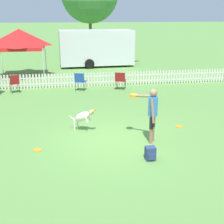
# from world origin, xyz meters

# --- Properties ---
(ground_plane) EXTENTS (240.00, 240.00, 0.00)m
(ground_plane) POSITION_xyz_m (0.00, 0.00, 0.00)
(ground_plane) COLOR #5B8C42
(handler_person) EXTENTS (0.78, 1.02, 1.67)m
(handler_person) POSITION_xyz_m (1.01, -0.26, 1.05)
(handler_person) COLOR #8C664C
(handler_person) RESTS_ON ground_plane
(leaping_dog) EXTENTS (0.97, 0.69, 0.84)m
(leaping_dog) POSITION_xyz_m (-0.97, 0.97, 0.50)
(leaping_dog) COLOR beige
(leaping_dog) RESTS_ON ground_plane
(frisbee_near_handler) EXTENTS (0.24, 0.24, 0.02)m
(frisbee_near_handler) POSITION_xyz_m (2.36, 0.82, 0.01)
(frisbee_near_handler) COLOR orange
(frisbee_near_handler) RESTS_ON ground_plane
(frisbee_near_dog) EXTENTS (0.24, 0.24, 0.02)m
(frisbee_near_dog) POSITION_xyz_m (-2.38, -0.40, 0.01)
(frisbee_near_dog) COLOR orange
(frisbee_near_dog) RESTS_ON ground_plane
(backpack_on_grass) EXTENTS (0.27, 0.27, 0.37)m
(backpack_on_grass) POSITION_xyz_m (0.67, -1.47, 0.18)
(backpack_on_grass) COLOR navy
(backpack_on_grass) RESTS_ON ground_plane
(picket_fence) EXTENTS (17.56, 0.04, 0.76)m
(picket_fence) POSITION_xyz_m (0.00, 7.51, 0.38)
(picket_fence) COLOR beige
(picket_fence) RESTS_ON ground_plane
(folding_chair_blue_left) EXTENTS (0.55, 0.57, 0.92)m
(folding_chair_blue_left) POSITION_xyz_m (-3.94, 6.68, 0.55)
(folding_chair_blue_left) COLOR #333338
(folding_chair_blue_left) RESTS_ON ground_plane
(folding_chair_center) EXTENTS (0.67, 0.68, 0.92)m
(folding_chair_center) POSITION_xyz_m (1.32, 6.53, 0.55)
(folding_chair_center) COLOR #333338
(folding_chair_center) RESTS_ON ground_plane
(folding_chair_green_right) EXTENTS (0.64, 0.65, 0.93)m
(folding_chair_green_right) POSITION_xyz_m (-0.73, 6.59, 0.56)
(folding_chair_green_right) COLOR #333338
(folding_chair_green_right) RESTS_ON ground_plane
(canopy_tent_main) EXTENTS (2.81, 2.81, 2.89)m
(canopy_tent_main) POSITION_xyz_m (-4.04, 10.74, 2.30)
(canopy_tent_main) COLOR silver
(canopy_tent_main) RESTS_ON ground_plane
(equipment_trailer) EXTENTS (6.15, 2.65, 2.58)m
(equipment_trailer) POSITION_xyz_m (0.91, 14.28, 1.36)
(equipment_trailer) COLOR silver
(equipment_trailer) RESTS_ON ground_plane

